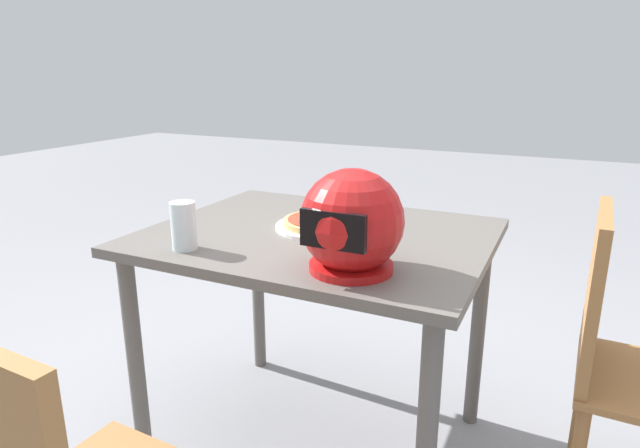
# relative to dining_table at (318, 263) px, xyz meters

# --- Properties ---
(ground_plane) EXTENTS (14.00, 14.00, 0.00)m
(ground_plane) POSITION_rel_dining_table_xyz_m (0.00, 0.00, -0.67)
(ground_plane) COLOR gray
(dining_table) EXTENTS (1.03, 0.82, 0.77)m
(dining_table) POSITION_rel_dining_table_xyz_m (0.00, 0.00, 0.00)
(dining_table) COLOR #5B5651
(dining_table) RESTS_ON ground
(pizza_plate) EXTENTS (0.29, 0.29, 0.01)m
(pizza_plate) POSITION_rel_dining_table_xyz_m (0.01, -0.04, 0.11)
(pizza_plate) COLOR white
(pizza_plate) RESTS_ON dining_table
(pizza) EXTENTS (0.24, 0.24, 0.05)m
(pizza) POSITION_rel_dining_table_xyz_m (0.01, -0.04, 0.12)
(pizza) COLOR tan
(pizza) RESTS_ON pizza_plate
(motorcycle_helmet) EXTENTS (0.26, 0.26, 0.26)m
(motorcycle_helmet) POSITION_rel_dining_table_xyz_m (-0.22, 0.26, 0.22)
(motorcycle_helmet) COLOR #B21414
(motorcycle_helmet) RESTS_ON dining_table
(drinking_glass) EXTENTS (0.07, 0.07, 0.13)m
(drinking_glass) POSITION_rel_dining_table_xyz_m (0.27, 0.31, 0.17)
(drinking_glass) COLOR silver
(drinking_glass) RESTS_ON dining_table
(chair_side) EXTENTS (0.41, 0.41, 0.90)m
(chair_side) POSITION_rel_dining_table_xyz_m (-0.87, -0.09, -0.16)
(chair_side) COLOR #996638
(chair_side) RESTS_ON ground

